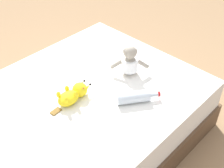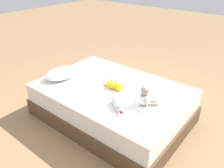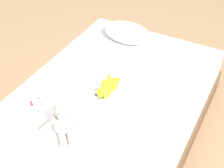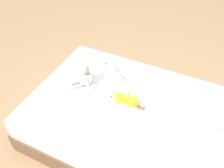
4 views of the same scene
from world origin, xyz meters
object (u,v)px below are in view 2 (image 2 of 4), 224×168
at_px(plush_monkey, 145,97).
at_px(glass_bottle, 117,104).
at_px(bed, 112,103).
at_px(pillow, 61,73).
at_px(plush_yellow_creature, 115,86).

xyz_separation_m(plush_monkey, glass_bottle, (-0.23, 0.22, -0.06)).
distance_m(plush_monkey, glass_bottle, 0.32).
distance_m(bed, glass_bottle, 0.52).
bearing_deg(plush_monkey, bed, 81.85).
relative_size(pillow, plush_monkey, 1.98).
distance_m(pillow, plush_yellow_creature, 0.79).
height_order(bed, plush_yellow_creature, plush_yellow_creature).
bearing_deg(bed, plush_yellow_creature, -98.20).
relative_size(pillow, plush_yellow_creature, 1.54).
bearing_deg(glass_bottle, plush_monkey, -42.92).
bearing_deg(plush_monkey, glass_bottle, 137.08).
distance_m(pillow, glass_bottle, 1.03).
relative_size(bed, plush_monkey, 7.48).
bearing_deg(glass_bottle, plush_yellow_creature, 41.19).
distance_m(pillow, plush_monkey, 1.25).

